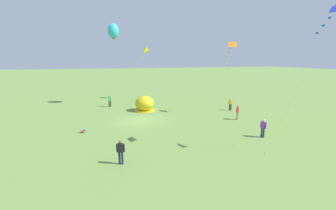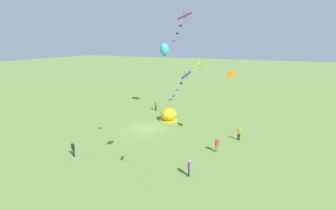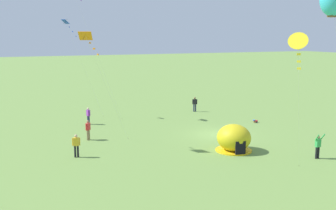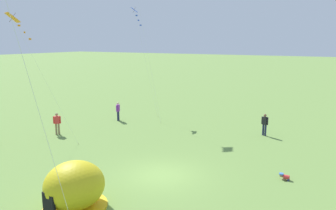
{
  "view_description": "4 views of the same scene",
  "coord_description": "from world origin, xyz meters",
  "px_view_note": "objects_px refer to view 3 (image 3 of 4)",
  "views": [
    {
      "loc": [
        25.09,
        -4.27,
        7.08
      ],
      "look_at": [
        3.86,
        2.28,
        2.49
      ],
      "focal_mm": 24.0,
      "sensor_mm": 36.0,
      "label": 1
    },
    {
      "loc": [
        26.9,
        15.69,
        12.31
      ],
      "look_at": [
        -1.44,
        3.01,
        3.64
      ],
      "focal_mm": 24.0,
      "sensor_mm": 36.0,
      "label": 2
    },
    {
      "loc": [
        -29.71,
        18.2,
        8.82
      ],
      "look_at": [
        -0.67,
        5.29,
        3.21
      ],
      "focal_mm": 42.0,
      "sensor_mm": 36.0,
      "label": 3
    },
    {
      "loc": [
        -14.62,
        -8.54,
        7.3
      ],
      "look_at": [
        2.8,
        1.14,
        3.35
      ],
      "focal_mm": 35.0,
      "sensor_mm": 36.0,
      "label": 4
    }
  ],
  "objects_px": {
    "person_strolling": "(88,115)",
    "kite_blue": "(68,26)",
    "person_watching_sky": "(76,145)",
    "kite_yellow": "(298,45)",
    "person_arms_raised": "(318,145)",
    "person_center_field": "(195,104)",
    "kite_orange": "(87,39)",
    "person_with_toddler": "(88,129)",
    "toddler_crawling": "(255,121)",
    "popup_tent": "(234,138)"
  },
  "relations": [
    {
      "from": "popup_tent",
      "to": "person_with_toddler",
      "type": "xyz_separation_m",
      "value": [
        7.81,
        9.59,
        -0.03
      ]
    },
    {
      "from": "person_strolling",
      "to": "person_arms_raised",
      "type": "bearing_deg",
      "value": -144.65
    },
    {
      "from": "person_arms_raised",
      "to": "kite_yellow",
      "type": "height_order",
      "value": "kite_yellow"
    },
    {
      "from": "person_with_toddler",
      "to": "person_center_field",
      "type": "bearing_deg",
      "value": -61.97
    },
    {
      "from": "person_center_field",
      "to": "person_strolling",
      "type": "bearing_deg",
      "value": 97.2
    },
    {
      "from": "person_center_field",
      "to": "kite_orange",
      "type": "relative_size",
      "value": 0.19
    },
    {
      "from": "toddler_crawling",
      "to": "person_arms_raised",
      "type": "height_order",
      "value": "person_arms_raised"
    },
    {
      "from": "person_strolling",
      "to": "kite_yellow",
      "type": "height_order",
      "value": "kite_yellow"
    },
    {
      "from": "person_arms_raised",
      "to": "person_center_field",
      "type": "relative_size",
      "value": 1.1
    },
    {
      "from": "person_arms_raised",
      "to": "person_center_field",
      "type": "height_order",
      "value": "person_arms_raised"
    },
    {
      "from": "popup_tent",
      "to": "kite_blue",
      "type": "xyz_separation_m",
      "value": [
        18.22,
        9.11,
        8.84
      ]
    },
    {
      "from": "person_strolling",
      "to": "kite_blue",
      "type": "height_order",
      "value": "kite_blue"
    },
    {
      "from": "kite_yellow",
      "to": "person_with_toddler",
      "type": "bearing_deg",
      "value": 24.82
    },
    {
      "from": "person_center_field",
      "to": "person_with_toddler",
      "type": "xyz_separation_m",
      "value": [
        -7.62,
        14.32,
        0.0
      ]
    },
    {
      "from": "person_strolling",
      "to": "kite_blue",
      "type": "relative_size",
      "value": 0.16
    },
    {
      "from": "person_watching_sky",
      "to": "kite_blue",
      "type": "xyz_separation_m",
      "value": [
        14.9,
        -2.36,
        8.87
      ]
    },
    {
      "from": "kite_yellow",
      "to": "kite_blue",
      "type": "relative_size",
      "value": 0.85
    },
    {
      "from": "toddler_crawling",
      "to": "person_with_toddler",
      "type": "height_order",
      "value": "person_with_toddler"
    },
    {
      "from": "person_with_toddler",
      "to": "kite_orange",
      "type": "distance_m",
      "value": 8.05
    },
    {
      "from": "popup_tent",
      "to": "person_center_field",
      "type": "distance_m",
      "value": 16.14
    },
    {
      "from": "person_strolling",
      "to": "person_with_toddler",
      "type": "relative_size",
      "value": 1.0
    },
    {
      "from": "person_with_toddler",
      "to": "kite_blue",
      "type": "height_order",
      "value": "kite_blue"
    },
    {
      "from": "toddler_crawling",
      "to": "kite_blue",
      "type": "relative_size",
      "value": 0.05
    },
    {
      "from": "popup_tent",
      "to": "toddler_crawling",
      "type": "xyz_separation_m",
      "value": [
        7.58,
        -7.61,
        -0.82
      ]
    },
    {
      "from": "person_with_toddler",
      "to": "person_strolling",
      "type": "bearing_deg",
      "value": -12.85
    },
    {
      "from": "toddler_crawling",
      "to": "kite_blue",
      "type": "xyz_separation_m",
      "value": [
        10.64,
        16.71,
        9.66
      ]
    },
    {
      "from": "kite_yellow",
      "to": "kite_blue",
      "type": "distance_m",
      "value": 27.85
    },
    {
      "from": "kite_yellow",
      "to": "person_strolling",
      "type": "bearing_deg",
      "value": 15.56
    },
    {
      "from": "toddler_crawling",
      "to": "person_strolling",
      "type": "relative_size",
      "value": 0.32
    },
    {
      "from": "person_with_toddler",
      "to": "kite_yellow",
      "type": "relative_size",
      "value": 0.19
    },
    {
      "from": "person_watching_sky",
      "to": "person_with_toddler",
      "type": "distance_m",
      "value": 4.87
    },
    {
      "from": "kite_orange",
      "to": "kite_blue",
      "type": "distance_m",
      "value": 13.15
    },
    {
      "from": "toddler_crawling",
      "to": "kite_orange",
      "type": "height_order",
      "value": "kite_orange"
    },
    {
      "from": "person_watching_sky",
      "to": "person_with_toddler",
      "type": "bearing_deg",
      "value": -22.7
    },
    {
      "from": "popup_tent",
      "to": "person_with_toddler",
      "type": "bearing_deg",
      "value": 50.85
    },
    {
      "from": "kite_blue",
      "to": "person_center_field",
      "type": "bearing_deg",
      "value": -101.39
    },
    {
      "from": "person_strolling",
      "to": "kite_blue",
      "type": "bearing_deg",
      "value": 11.24
    },
    {
      "from": "person_watching_sky",
      "to": "kite_yellow",
      "type": "height_order",
      "value": "kite_yellow"
    },
    {
      "from": "kite_blue",
      "to": "person_with_toddler",
      "type": "bearing_deg",
      "value": 177.33
    },
    {
      "from": "toddler_crawling",
      "to": "kite_yellow",
      "type": "distance_m",
      "value": 20.54
    },
    {
      "from": "toddler_crawling",
      "to": "kite_blue",
      "type": "distance_m",
      "value": 22.04
    },
    {
      "from": "toddler_crawling",
      "to": "person_arms_raised",
      "type": "xyz_separation_m",
      "value": [
        -11.71,
        3.12,
        0.82
      ]
    },
    {
      "from": "person_with_toddler",
      "to": "kite_blue",
      "type": "relative_size",
      "value": 0.16
    },
    {
      "from": "person_watching_sky",
      "to": "kite_yellow",
      "type": "bearing_deg",
      "value": -141.59
    },
    {
      "from": "person_center_field",
      "to": "kite_yellow",
      "type": "distance_m",
      "value": 26.07
    },
    {
      "from": "kite_orange",
      "to": "person_strolling",
      "type": "bearing_deg",
      "value": -11.47
    },
    {
      "from": "popup_tent",
      "to": "person_arms_raised",
      "type": "distance_m",
      "value": 6.09
    },
    {
      "from": "person_arms_raised",
      "to": "person_strolling",
      "type": "bearing_deg",
      "value": 35.35
    },
    {
      "from": "toddler_crawling",
      "to": "person_watching_sky",
      "type": "height_order",
      "value": "person_watching_sky"
    },
    {
      "from": "toddler_crawling",
      "to": "kite_orange",
      "type": "xyz_separation_m",
      "value": [
        -2.42,
        17.59,
        8.37
      ]
    }
  ]
}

